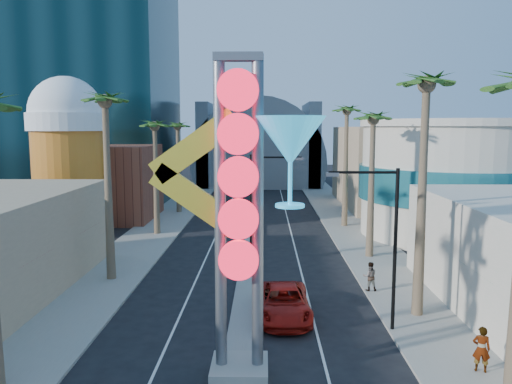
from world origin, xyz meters
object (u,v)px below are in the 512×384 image
(neon_sign, at_px, (261,197))
(pedestrian_b, at_px, (370,276))
(red_pickup, at_px, (284,302))
(pedestrian_a, at_px, (481,349))

(neon_sign, bearing_deg, pedestrian_b, 59.09)
(neon_sign, bearing_deg, red_pickup, 80.25)
(red_pickup, height_order, pedestrian_b, pedestrian_b)
(neon_sign, xyz_separation_m, pedestrian_a, (8.83, 0.81, -6.22))
(pedestrian_a, bearing_deg, red_pickup, -21.58)
(red_pickup, xyz_separation_m, pedestrian_a, (7.66, -6.01, 0.28))
(pedestrian_a, bearing_deg, neon_sign, 21.81)
(neon_sign, height_order, pedestrian_b, neon_sign)
(neon_sign, distance_m, pedestrian_b, 14.10)
(neon_sign, xyz_separation_m, red_pickup, (1.17, 6.83, -6.50))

